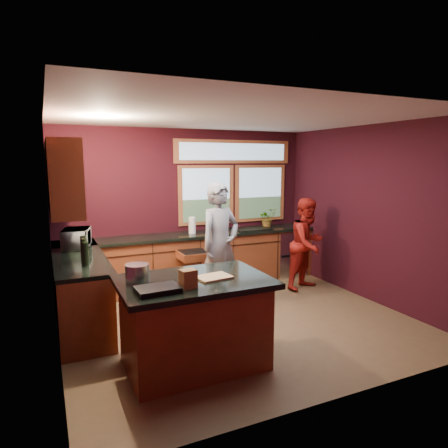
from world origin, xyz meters
TOP-DOWN VIEW (x-y plane):
  - floor at (0.00, 0.00)m, footprint 4.50×4.50m
  - room_shell at (-0.60, 0.32)m, footprint 4.52×4.02m
  - back_counter at (0.20, 1.70)m, footprint 4.50×0.64m
  - left_counter at (-1.95, 0.85)m, footprint 0.64×2.30m
  - island at (-0.95, -0.88)m, footprint 1.55×1.05m
  - person_grey at (0.01, 0.61)m, footprint 0.77×0.61m
  - person_red at (1.70, 0.79)m, footprint 0.90×0.80m
  - microwave at (-1.92, 1.26)m, footprint 0.45×0.57m
  - potted_plant at (1.48, 1.75)m, footprint 0.31×0.27m
  - paper_towel at (-0.03, 1.70)m, footprint 0.12×0.12m
  - cutting_board at (-0.75, -0.93)m, footprint 0.38×0.30m
  - stock_pot at (-1.50, -0.73)m, footprint 0.24×0.24m
  - paper_bag at (-1.10, -1.13)m, footprint 0.17×0.14m
  - black_tray at (-1.40, -1.13)m, footprint 0.41×0.30m

SIDE VIEW (x-z plane):
  - floor at x=0.00m, z-range 0.00..0.00m
  - back_counter at x=0.20m, z-range 0.00..0.93m
  - left_counter at x=-1.95m, z-range 0.00..0.93m
  - island at x=-0.95m, z-range 0.01..0.95m
  - person_red at x=1.70m, z-range 0.00..1.55m
  - person_grey at x=0.01m, z-range 0.00..1.85m
  - cutting_board at x=-0.75m, z-range 0.94..0.96m
  - black_tray at x=-1.40m, z-range 0.94..0.99m
  - stock_pot at x=-1.50m, z-range 0.94..1.12m
  - paper_bag at x=-1.10m, z-range 0.94..1.12m
  - paper_towel at x=-0.03m, z-range 0.93..1.21m
  - microwave at x=-1.92m, z-range 0.93..1.21m
  - potted_plant at x=1.48m, z-range 0.93..1.28m
  - room_shell at x=-0.60m, z-range 0.44..3.15m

